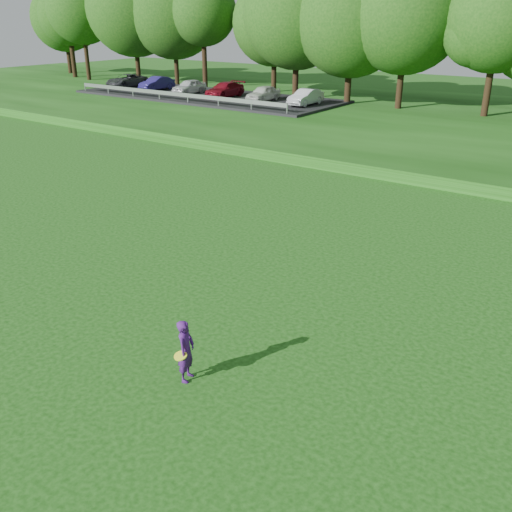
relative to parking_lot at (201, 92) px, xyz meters
The scene contains 5 objects.
ground 40.96m from the parking_lot, 53.29° to the right, with size 140.00×140.00×0.00m, color #133D0B.
berm 24.52m from the parking_lot, ahead, with size 130.00×30.00×0.60m, color #133D0B.
walking_path 27.65m from the parking_lot, 27.65° to the right, with size 130.00×1.60×0.04m, color gray.
parking_lot is the anchor object (origin of this frame).
woman 40.97m from the parking_lot, 49.90° to the right, with size 0.51×0.66×1.45m.
Camera 1 is at (9.22, -6.16, 7.43)m, focal length 40.00 mm.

